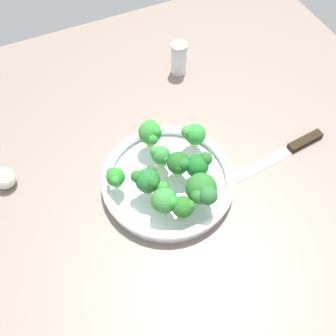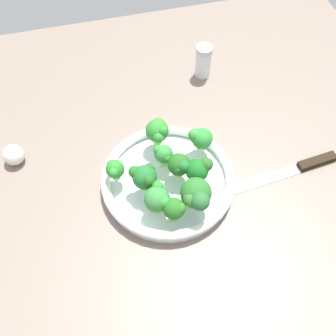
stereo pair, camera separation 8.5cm
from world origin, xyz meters
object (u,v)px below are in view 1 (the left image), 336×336
at_px(broccoli_floret_7, 115,177).
at_px(broccoli_floret_4, 147,180).
at_px(bowl, 168,180).
at_px(broccoli_floret_8, 198,166).
at_px(broccoli_floret_2, 161,155).
at_px(broccoli_floret_9, 194,134).
at_px(garlic_bulb, 5,178).
at_px(broccoli_floret_6, 183,207).
at_px(broccoli_floret_5, 179,164).
at_px(knife, 290,149).
at_px(broccoli_floret_0, 151,133).
at_px(pepper_shaker, 179,58).
at_px(broccoli_floret_3, 165,200).
at_px(broccoli_floret_1, 201,191).

bearing_deg(broccoli_floret_7, broccoli_floret_4, -125.49).
height_order(bowl, broccoli_floret_8, broccoli_floret_8).
distance_m(broccoli_floret_2, broccoli_floret_9, 0.09).
bearing_deg(garlic_bulb, broccoli_floret_6, -128.75).
bearing_deg(broccoli_floret_6, bowl, -7.54).
bearing_deg(broccoli_floret_7, broccoli_floret_5, -100.43).
xyz_separation_m(broccoli_floret_5, broccoli_floret_9, (0.06, -0.07, -0.00)).
height_order(broccoli_floret_2, garlic_bulb, broccoli_floret_2).
bearing_deg(knife, broccoli_floret_9, 66.92).
bearing_deg(broccoli_floret_0, broccoli_floret_4, 153.81).
relative_size(broccoli_floret_2, pepper_shaker, 0.55).
relative_size(bowl, knife, 1.12).
xyz_separation_m(broccoli_floret_7, knife, (-0.06, -0.42, -0.07)).
bearing_deg(broccoli_floret_3, broccoli_floret_4, 14.67).
relative_size(broccoli_floret_4, broccoli_floret_6, 1.15).
xyz_separation_m(broccoli_floret_4, broccoli_floret_7, (0.04, 0.06, -0.01)).
distance_m(broccoli_floret_3, broccoli_floret_9, 0.19).
xyz_separation_m(broccoli_floret_5, pepper_shaker, (0.33, -0.16, -0.02)).
bearing_deg(broccoli_floret_8, broccoli_floret_7, 74.66).
relative_size(broccoli_floret_2, broccoli_floret_3, 0.79).
height_order(broccoli_floret_3, broccoli_floret_9, broccoli_floret_3).
height_order(broccoli_floret_5, knife, broccoli_floret_5).
relative_size(broccoli_floret_1, broccoli_floret_4, 1.17).
relative_size(bowl, broccoli_floret_1, 3.80).
height_order(knife, garlic_bulb, garlic_bulb).
bearing_deg(broccoli_floret_2, garlic_bulb, 70.65).
bearing_deg(knife, broccoli_floret_2, 77.00).
height_order(garlic_bulb, pepper_shaker, pepper_shaker).
xyz_separation_m(broccoli_floret_3, pepper_shaker, (0.40, -0.22, -0.03)).
distance_m(bowl, pepper_shaker, 0.38).
relative_size(broccoli_floret_3, broccoli_floret_7, 1.23).
distance_m(broccoli_floret_6, garlic_bulb, 0.41).
height_order(bowl, broccoli_floret_0, broccoli_floret_0).
bearing_deg(knife, broccoli_floret_3, 96.49).
bearing_deg(broccoli_floret_9, broccoli_floret_7, 100.08).
relative_size(broccoli_floret_0, broccoli_floret_4, 1.01).
relative_size(broccoli_floret_3, broccoli_floret_4, 0.96).
distance_m(broccoli_floret_9, knife, 0.24).
height_order(broccoli_floret_7, garlic_bulb, broccoli_floret_7).
relative_size(broccoli_floret_2, broccoli_floret_6, 0.87).
bearing_deg(broccoli_floret_1, pepper_shaker, -19.69).
distance_m(broccoli_floret_3, broccoli_floret_4, 0.06).
xyz_separation_m(broccoli_floret_3, broccoli_floret_4, (0.06, 0.01, 0.00)).
height_order(broccoli_floret_3, garlic_bulb, broccoli_floret_3).
height_order(knife, pepper_shaker, pepper_shaker).
bearing_deg(knife, broccoli_floret_1, 101.25).
relative_size(broccoli_floret_9, garlic_bulb, 1.14).
xyz_separation_m(broccoli_floret_0, broccoli_floret_4, (-0.11, 0.06, 0.00)).
relative_size(broccoli_floret_2, garlic_bulb, 1.04).
bearing_deg(broccoli_floret_2, broccoli_floret_7, 97.56).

